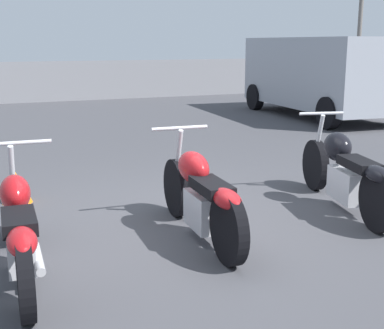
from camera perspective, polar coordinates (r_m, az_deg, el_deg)
ground_plane at (r=5.59m, az=-0.77°, el=-6.11°), size 60.00×60.00×0.00m
fence_back at (r=17.30m, az=-16.94°, el=8.39°), size 40.00×0.04×1.25m
motorcycle_slot_0 at (r=4.42m, az=-17.99°, el=-6.57°), size 0.71×2.17×0.97m
motorcycle_slot_1 at (r=5.01m, az=0.98°, el=-3.32°), size 0.60×2.00×0.99m
motorcycle_slot_2 at (r=6.13m, az=16.07°, el=-0.78°), size 0.77×2.17×1.00m
parked_van at (r=13.72m, az=13.53°, el=9.49°), size 2.37×4.99×1.94m
traffic_cone_far at (r=6.51m, az=-18.23°, el=-2.33°), size 0.34×0.34×0.37m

